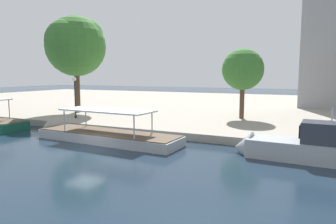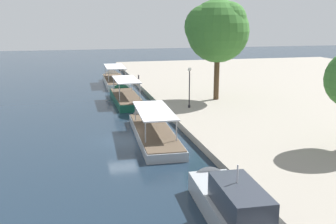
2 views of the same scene
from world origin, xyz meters
TOP-DOWN VIEW (x-y plane):
  - ground_plane at (0.00, 0.00)m, footprint 220.00×220.00m
  - dock_promenade at (0.00, 33.54)m, footprint 120.00×55.00m
  - tour_boat_2 at (-1.20, 2.99)m, footprint 14.22×3.78m
  - motor_yacht_3 at (15.74, 3.85)m, footprint 10.77×2.94m
  - lamp_post at (-8.82, 8.88)m, footprint 0.43×0.43m
  - tree_1 at (7.85, 17.15)m, footprint 4.60×4.60m
  - tree_2 at (-12.57, 13.38)m, footprint 7.67×7.98m

SIDE VIEW (x-z plane):
  - ground_plane at x=0.00m, z-range 0.00..0.00m
  - tour_boat_2 at x=-1.20m, z-range -1.76..2.27m
  - dock_promenade at x=0.00m, z-range 0.00..0.67m
  - motor_yacht_3 at x=15.74m, z-range -1.45..2.90m
  - lamp_post at x=-8.82m, z-range 1.34..5.97m
  - tree_1 at x=7.85m, z-range 2.18..9.95m
  - tree_2 at x=-12.57m, z-range 3.26..15.61m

